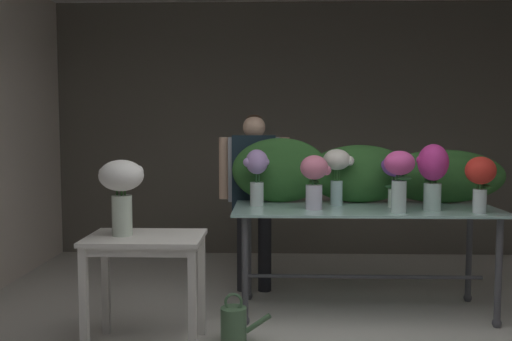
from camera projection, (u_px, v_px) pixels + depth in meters
name	position (u px, v px, depth m)	size (l,w,h in m)	color
ground_plane	(313.00, 302.00, 4.72)	(8.15, 8.15, 0.00)	beige
wall_back	(302.00, 130.00, 6.45)	(5.77, 0.12, 2.89)	#5B564C
display_table_glass	(365.00, 224.00, 4.40)	(2.07, 0.81, 0.85)	#AAD7CD
side_table_white	(146.00, 251.00, 3.71)	(0.77, 0.54, 0.76)	silver
florist	(254.00, 183.00, 4.96)	(0.63, 0.24, 1.59)	#232328
foliage_backdrop	(367.00, 174.00, 4.65)	(2.28, 0.28, 0.54)	#2D6028
vase_scarlet_peonies	(480.00, 177.00, 4.10)	(0.22, 0.22, 0.42)	silver
vase_rosy_anemones	(314.00, 178.00, 4.27)	(0.24, 0.21, 0.42)	silver
vase_fuchsia_ranunculus	(399.00, 173.00, 4.10)	(0.23, 0.22, 0.46)	silver
vase_violet_stock	(395.00, 173.00, 4.39)	(0.23, 0.21, 0.42)	silver
vase_lilac_carnations	(257.00, 172.00, 4.46)	(0.21, 0.18, 0.46)	silver
vase_ivory_hydrangea	(337.00, 168.00, 4.49)	(0.25, 0.22, 0.46)	silver
vase_magenta_lilies	(433.00, 171.00, 4.23)	(0.24, 0.23, 0.51)	silver
vase_white_roses_tall	(122.00, 187.00, 3.68)	(0.30, 0.29, 0.51)	silver
watering_can	(234.00, 324.00, 3.84)	(0.35, 0.18, 0.34)	#4C704C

